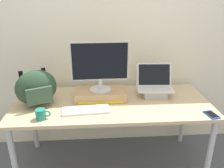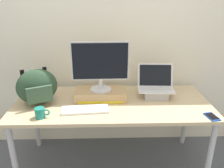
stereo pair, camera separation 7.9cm
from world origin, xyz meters
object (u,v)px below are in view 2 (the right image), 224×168
Objects in this scene: desktop_monitor at (100,65)px; open_laptop at (155,90)px; messenger_backpack at (37,87)px; external_keyboard at (85,110)px; cell_phone at (212,117)px; coffee_mug at (40,113)px; plush_toy at (32,86)px; toner_box_yellow at (101,94)px.

open_laptop is at bearing 2.88° from desktop_monitor.
messenger_backpack is at bearing -172.91° from desktop_monitor.
external_keyboard is 0.50m from messenger_backpack.
messenger_backpack is (-1.11, -0.12, 0.09)m from open_laptop.
open_laptop reaches higher than cell_phone.
external_keyboard is 1.06m from cell_phone.
desktop_monitor is 1.28× the size of external_keyboard.
coffee_mug is at bearing -144.81° from desktop_monitor.
cell_phone is 1.46× the size of plush_toy.
external_keyboard is at bearing -119.15° from desktop_monitor.
external_keyboard is at bearing -117.88° from toner_box_yellow.
messenger_backpack is 2.82× the size of cell_phone.
coffee_mug is 0.82× the size of cell_phone.
plush_toy is at bearing 164.03° from toner_box_yellow.
external_keyboard is 0.99× the size of messenger_backpack.
coffee_mug is (-0.35, -0.11, 0.03)m from external_keyboard.
desktop_monitor is at bearing 57.34° from external_keyboard.
toner_box_yellow is 0.76m from plush_toy.
external_keyboard is 0.37m from coffee_mug.
desktop_monitor is 0.60m from open_laptop.
messenger_backpack is (-0.44, 0.17, 0.15)m from external_keyboard.
coffee_mug is 0.62m from plush_toy.
desktop_monitor is at bearing -88.41° from toner_box_yellow.
toner_box_yellow is 1.17× the size of messenger_backpack.
external_keyboard is 0.75m from plush_toy.
open_laptop is 2.40× the size of cell_phone.
external_keyboard is at bearing 17.03° from coffee_mug.
open_laptop is (0.54, 0.04, 0.02)m from toner_box_yellow.
toner_box_yellow is at bearing -172.88° from open_laptop.
open_laptop is at bearing -18.50° from messenger_backpack.
external_keyboard is at bearing 161.51° from cell_phone.
toner_box_yellow reaches higher than cell_phone.
coffee_mug is at bearing -67.11° from plush_toy.
open_laptop is 1.10m from coffee_mug.
toner_box_yellow is 3.29× the size of cell_phone.
plush_toy reaches higher than cell_phone.
desktop_monitor reaches higher than cell_phone.
open_laptop is (0.54, 0.04, -0.27)m from desktop_monitor.
desktop_monitor is 0.43m from external_keyboard.
plush_toy is at bearing 112.89° from coffee_mug.
desktop_monitor is at bearing -172.76° from open_laptop.
open_laptop is 2.92× the size of coffee_mug.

